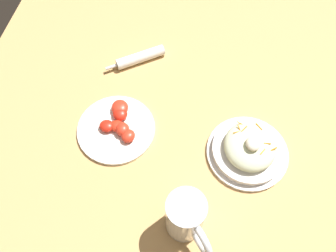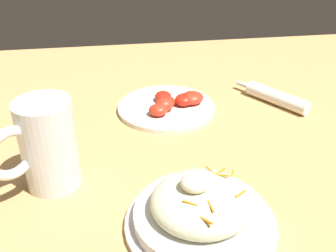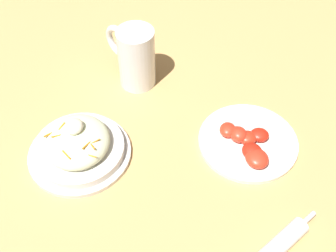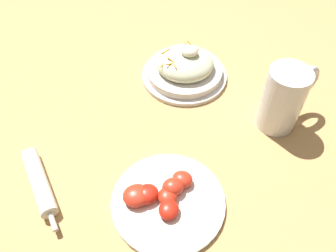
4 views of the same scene
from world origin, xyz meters
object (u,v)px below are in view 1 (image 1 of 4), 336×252
at_px(salad_plate, 249,149).
at_px(tomato_plate, 117,126).
at_px(beer_mug, 186,218).
at_px(napkin_roll, 140,57).

xyz_separation_m(salad_plate, tomato_plate, (-0.01, -0.35, -0.02)).
bearing_deg(salad_plate, beer_mug, -31.23).
height_order(beer_mug, napkin_roll, beer_mug).
bearing_deg(napkin_roll, salad_plate, 53.96).
height_order(salad_plate, beer_mug, beer_mug).
distance_m(salad_plate, napkin_roll, 0.43).
xyz_separation_m(napkin_roll, tomato_plate, (0.24, -0.01, -0.00)).
distance_m(napkin_roll, tomato_plate, 0.24).
bearing_deg(beer_mug, napkin_roll, -155.20).
bearing_deg(tomato_plate, napkin_roll, 178.26).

